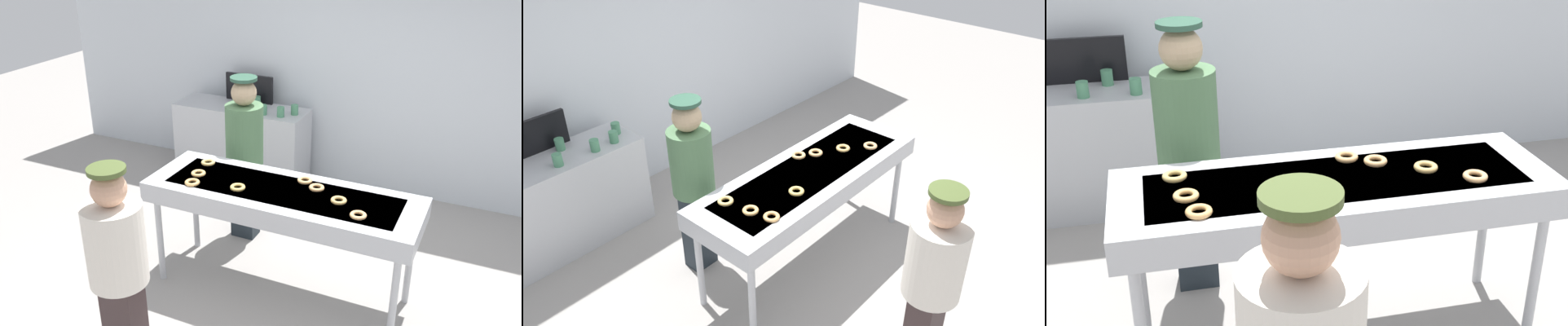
% 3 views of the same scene
% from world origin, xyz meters
% --- Properties ---
extents(ground_plane, '(16.00, 16.00, 0.00)m').
position_xyz_m(ground_plane, '(0.00, 0.00, 0.00)').
color(ground_plane, '#9E9993').
extents(back_wall, '(8.00, 0.12, 3.19)m').
position_xyz_m(back_wall, '(0.00, 2.32, 1.60)').
color(back_wall, silver).
rests_on(back_wall, ground).
extents(fryer_conveyor, '(2.23, 0.75, 0.97)m').
position_xyz_m(fryer_conveyor, '(0.00, 0.00, 0.88)').
color(fryer_conveyor, '#B7BABF').
rests_on(fryer_conveyor, ground).
extents(glazed_donut_0, '(0.17, 0.17, 0.03)m').
position_xyz_m(glazed_donut_0, '(-0.33, -0.13, 0.98)').
color(glazed_donut_0, '#DDB95F').
rests_on(glazed_donut_0, fryer_conveyor).
extents(glazed_donut_1, '(0.15, 0.15, 0.03)m').
position_xyz_m(glazed_donut_1, '(0.11, 0.21, 0.98)').
color(glazed_donut_1, '#EBB26D').
rests_on(glazed_donut_1, fryer_conveyor).
extents(glazed_donut_2, '(0.16, 0.16, 0.03)m').
position_xyz_m(glazed_donut_2, '(0.67, -0.16, 0.98)').
color(glazed_donut_2, '#EAAF6F').
rests_on(glazed_donut_2, fryer_conveyor).
extents(glazed_donut_3, '(0.14, 0.14, 0.03)m').
position_xyz_m(glazed_donut_3, '(-0.70, -0.21, 0.98)').
color(glazed_donut_3, '#E5A960').
rests_on(glazed_donut_3, fryer_conveyor).
extents(glazed_donut_4, '(0.13, 0.13, 0.03)m').
position_xyz_m(glazed_donut_4, '(-0.79, 0.19, 0.98)').
color(glazed_donut_4, '#E1BC68').
rests_on(glazed_donut_4, fryer_conveyor).
extents(glazed_donut_5, '(0.14, 0.14, 0.03)m').
position_xyz_m(glazed_donut_5, '(-0.75, -0.04, 0.98)').
color(glazed_donut_5, '#EFB668').
rests_on(glazed_donut_5, fryer_conveyor).
extents(glazed_donut_6, '(0.13, 0.13, 0.03)m').
position_xyz_m(glazed_donut_6, '(0.25, 0.13, 0.98)').
color(glazed_donut_6, '#E3AA6A').
rests_on(glazed_donut_6, fryer_conveyor).
extents(glazed_donut_7, '(0.15, 0.15, 0.03)m').
position_xyz_m(glazed_donut_7, '(0.47, -0.01, 0.98)').
color(glazed_donut_7, '#DCB063').
rests_on(glazed_donut_7, fryer_conveyor).
extents(worker_baker, '(0.36, 0.36, 1.64)m').
position_xyz_m(worker_baker, '(-0.68, 0.69, 0.95)').
color(worker_baker, '#20282F').
rests_on(worker_baker, ground).
extents(customer_waiting, '(0.37, 0.37, 1.65)m').
position_xyz_m(customer_waiting, '(-0.51, -1.41, 0.96)').
color(customer_waiting, '#372929').
rests_on(customer_waiting, ground).
extents(prep_counter, '(1.59, 0.54, 0.92)m').
position_xyz_m(prep_counter, '(-1.32, 1.87, 0.46)').
color(prep_counter, '#B7BABF').
rests_on(prep_counter, ground).
extents(paper_cup_0, '(0.08, 0.08, 0.11)m').
position_xyz_m(paper_cup_0, '(-0.96, 1.72, 0.98)').
color(paper_cup_0, '#4C8C66').
rests_on(paper_cup_0, prep_counter).
extents(paper_cup_1, '(0.08, 0.08, 0.11)m').
position_xyz_m(paper_cup_1, '(-1.16, 1.98, 0.98)').
color(paper_cup_1, '#4C8C66').
rests_on(paper_cup_1, prep_counter).
extents(paper_cup_2, '(0.08, 0.08, 0.11)m').
position_xyz_m(paper_cup_2, '(-0.76, 1.73, 0.98)').
color(paper_cup_2, '#4C8C66').
rests_on(paper_cup_2, prep_counter).
extents(paper_cup_3, '(0.08, 0.08, 0.11)m').
position_xyz_m(paper_cup_3, '(-0.64, 1.87, 0.98)').
color(paper_cup_3, '#4C8C66').
rests_on(paper_cup_3, prep_counter).
extents(paper_cup_4, '(0.08, 0.08, 0.11)m').
position_xyz_m(paper_cup_4, '(-1.32, 1.73, 0.98)').
color(paper_cup_4, '#4C8C66').
rests_on(paper_cup_4, prep_counter).
extents(menu_display, '(0.61, 0.04, 0.33)m').
position_xyz_m(menu_display, '(-1.32, 2.09, 1.08)').
color(menu_display, black).
rests_on(menu_display, prep_counter).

